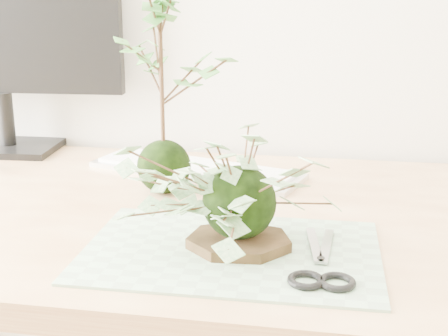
{
  "coord_description": "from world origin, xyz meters",
  "views": [
    {
      "loc": [
        0.15,
        0.28,
        1.1
      ],
      "look_at": [
        0.0,
        1.14,
        0.84
      ],
      "focal_mm": 50.0,
      "sensor_mm": 36.0,
      "label": 1
    }
  ],
  "objects_px": {
    "ivy_kokedama": "(240,169)",
    "keyboard": "(195,169)",
    "maple_kokedama": "(160,33)",
    "desk": "(196,257)"
  },
  "relations": [
    {
      "from": "ivy_kokedama",
      "to": "keyboard",
      "type": "height_order",
      "value": "ivy_kokedama"
    },
    {
      "from": "ivy_kokedama",
      "to": "maple_kokedama",
      "type": "xyz_separation_m",
      "value": [
        -0.17,
        0.22,
        0.16
      ]
    },
    {
      "from": "ivy_kokedama",
      "to": "maple_kokedama",
      "type": "height_order",
      "value": "maple_kokedama"
    },
    {
      "from": "maple_kokedama",
      "to": "keyboard",
      "type": "relative_size",
      "value": 0.89
    },
    {
      "from": "desk",
      "to": "keyboard",
      "type": "xyz_separation_m",
      "value": [
        -0.04,
        0.2,
        0.1
      ]
    },
    {
      "from": "desk",
      "to": "keyboard",
      "type": "bearing_deg",
      "value": 102.52
    },
    {
      "from": "desk",
      "to": "ivy_kokedama",
      "type": "height_order",
      "value": "ivy_kokedama"
    },
    {
      "from": "desk",
      "to": "maple_kokedama",
      "type": "xyz_separation_m",
      "value": [
        -0.07,
        0.07,
        0.37
      ]
    },
    {
      "from": "keyboard",
      "to": "desk",
      "type": "bearing_deg",
      "value": -60.31
    },
    {
      "from": "maple_kokedama",
      "to": "keyboard",
      "type": "bearing_deg",
      "value": 77.17
    }
  ]
}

